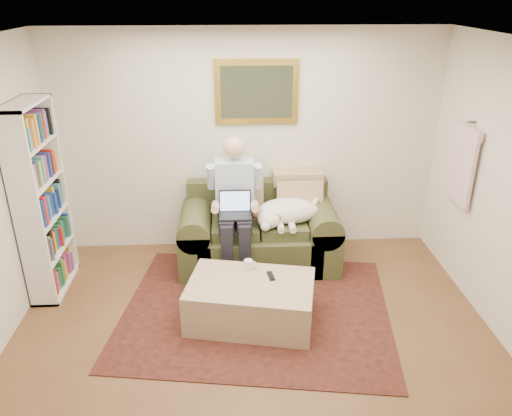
{
  "coord_description": "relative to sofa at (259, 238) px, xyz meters",
  "views": [
    {
      "loc": [
        -0.18,
        -3.12,
        2.97
      ],
      "look_at": [
        0.06,
        1.43,
        0.95
      ],
      "focal_mm": 35.0,
      "sensor_mm": 36.0,
      "label": 1
    }
  ],
  "objects": [
    {
      "name": "room_shell",
      "position": [
        -0.13,
        -1.66,
        0.99
      ],
      "size": [
        4.51,
        5.0,
        2.61
      ],
      "color": "brown",
      "rests_on": "ground"
    },
    {
      "name": "rug",
      "position": [
        -0.08,
        -0.98,
        -0.3
      ],
      "size": [
        2.9,
        2.45,
        0.01
      ],
      "primitive_type": "cube",
      "rotation": [
        0.0,
        0.0,
        -0.15
      ],
      "color": "black",
      "rests_on": "room_shell"
    },
    {
      "name": "sofa",
      "position": [
        0.0,
        0.0,
        0.0
      ],
      "size": [
        1.79,
        0.91,
        1.08
      ],
      "color": "#4F4D29",
      "rests_on": "room_shell"
    },
    {
      "name": "seated_man",
      "position": [
        -0.27,
        -0.16,
        0.45
      ],
      "size": [
        0.59,
        0.84,
        1.51
      ],
      "primitive_type": null,
      "color": "#8CA5D8",
      "rests_on": "sofa"
    },
    {
      "name": "laptop",
      "position": [
        -0.27,
        -0.23,
        0.48
      ],
      "size": [
        0.35,
        0.28,
        0.25
      ],
      "color": "black",
      "rests_on": "seated_man"
    },
    {
      "name": "sleeping_dog",
      "position": [
        0.32,
        -0.09,
        0.38
      ],
      "size": [
        0.74,
        0.46,
        0.27
      ],
      "primitive_type": null,
      "color": "white",
      "rests_on": "sofa"
    },
    {
      "name": "ottoman",
      "position": [
        -0.14,
        -1.14,
        -0.1
      ],
      "size": [
        1.3,
        0.97,
        0.43
      ],
      "primitive_type": "cube",
      "rotation": [
        0.0,
        0.0,
        -0.2
      ],
      "color": "tan",
      "rests_on": "room_shell"
    },
    {
      "name": "coffee_mug",
      "position": [
        -0.15,
        -0.89,
        0.17
      ],
      "size": [
        0.08,
        0.08,
        0.1
      ],
      "primitive_type": "cylinder",
      "color": "white",
      "rests_on": "ottoman"
    },
    {
      "name": "tv_remote",
      "position": [
        0.06,
        -1.04,
        0.13
      ],
      "size": [
        0.07,
        0.16,
        0.02
      ],
      "primitive_type": "cube",
      "rotation": [
        0.0,
        0.0,
        0.15
      ],
      "color": "black",
      "rests_on": "ottoman"
    },
    {
      "name": "bookshelf",
      "position": [
        -2.23,
        -0.41,
        0.69
      ],
      "size": [
        0.28,
        0.8,
        2.0
      ],
      "primitive_type": null,
      "color": "white",
      "rests_on": "room_shell"
    },
    {
      "name": "wall_mirror",
      "position": [
        0.0,
        0.46,
        1.59
      ],
      "size": [
        0.94,
        0.04,
        0.72
      ],
      "color": "gold",
      "rests_on": "room_shell"
    },
    {
      "name": "hanging_shirt",
      "position": [
        2.06,
        -0.41,
        1.04
      ],
      "size": [
        0.06,
        0.52,
        0.9
      ],
      "primitive_type": null,
      "color": "beige",
      "rests_on": "room_shell"
    }
  ]
}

